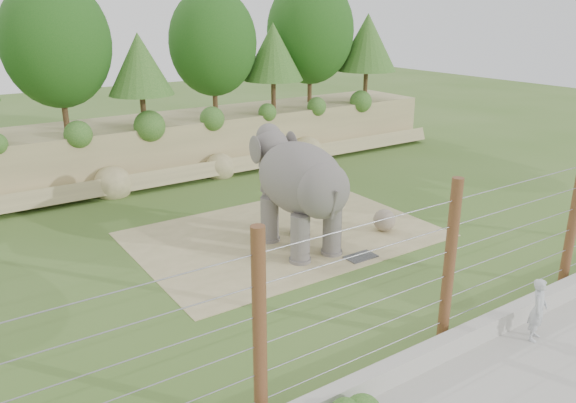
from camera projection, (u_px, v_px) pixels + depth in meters
ground at (325, 270)px, 16.79m from camera, size 90.00×90.00×0.00m
back_embankment at (169, 88)px, 25.74m from camera, size 30.00×5.52×8.77m
dirt_patch at (284, 234)px, 19.40m from camera, size 10.00×7.00×0.02m
drain_grate at (361, 257)px, 17.61m from camera, size 1.00×0.60×0.03m
elephant at (300, 194)px, 17.80m from camera, size 2.20×4.61×3.65m
stone_ball at (384, 220)px, 19.60m from camera, size 0.78×0.78×0.78m
retaining_wall at (459, 340)px, 12.79m from camera, size 26.00×0.35×0.50m
walkway at (537, 397)px, 11.31m from camera, size 26.00×4.00×0.01m
barrier_fence at (450, 263)px, 12.61m from camera, size 20.26×0.26×4.00m
zookeeper at (538, 310)px, 13.05m from camera, size 0.67×0.57×1.55m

